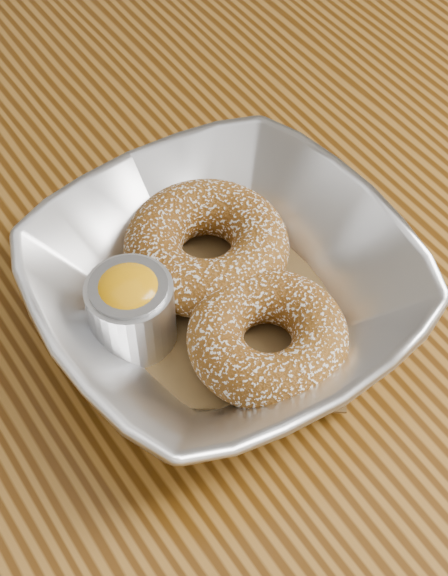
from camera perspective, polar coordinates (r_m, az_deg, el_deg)
table at (r=0.69m, az=1.60°, el=-1.37°), size 1.20×0.80×0.75m
serving_bowl at (r=0.54m, az=0.00°, el=-0.14°), size 0.23×0.23×0.06m
parchment at (r=0.55m, az=0.00°, el=-1.34°), size 0.20×0.20×0.00m
donut_back at (r=0.56m, az=-1.14°, el=2.70°), size 0.14×0.14×0.04m
donut_front at (r=0.52m, az=2.84°, el=-3.23°), size 0.10×0.10×0.03m
ramekin at (r=0.52m, az=-6.03°, el=-1.31°), size 0.05×0.05×0.06m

